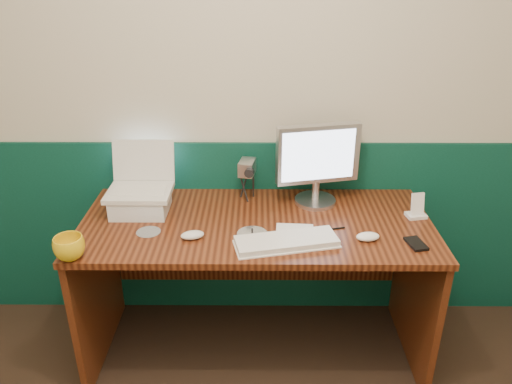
{
  "coord_description": "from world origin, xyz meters",
  "views": [
    {
      "loc": [
        0.12,
        -0.61,
        1.85
      ],
      "look_at": [
        0.11,
        1.23,
        0.97
      ],
      "focal_mm": 35.0,
      "sensor_mm": 36.0,
      "label": 1
    }
  ],
  "objects_px": {
    "monitor": "(317,165)",
    "camcorder": "(247,179)",
    "keyboard": "(286,242)",
    "laptop": "(137,170)",
    "mug": "(69,248)",
    "desk": "(256,289)"
  },
  "relations": [
    {
      "from": "monitor",
      "to": "camcorder",
      "type": "distance_m",
      "value": 0.35
    },
    {
      "from": "camcorder",
      "to": "keyboard",
      "type": "bearing_deg",
      "value": -58.12
    },
    {
      "from": "laptop",
      "to": "monitor",
      "type": "distance_m",
      "value": 0.84
    },
    {
      "from": "laptop",
      "to": "mug",
      "type": "distance_m",
      "value": 0.48
    },
    {
      "from": "monitor",
      "to": "mug",
      "type": "distance_m",
      "value": 1.16
    },
    {
      "from": "monitor",
      "to": "camcorder",
      "type": "xyz_separation_m",
      "value": [
        -0.33,
        0.04,
        -0.09
      ]
    },
    {
      "from": "monitor",
      "to": "laptop",
      "type": "bearing_deg",
      "value": 174.47
    },
    {
      "from": "camcorder",
      "to": "laptop",
      "type": "bearing_deg",
      "value": -153.63
    },
    {
      "from": "mug",
      "to": "desk",
      "type": "bearing_deg",
      "value": 22.73
    },
    {
      "from": "laptop",
      "to": "camcorder",
      "type": "relative_size",
      "value": 1.41
    },
    {
      "from": "keyboard",
      "to": "mug",
      "type": "xyz_separation_m",
      "value": [
        -0.87,
        -0.11,
        0.04
      ]
    },
    {
      "from": "desk",
      "to": "laptop",
      "type": "bearing_deg",
      "value": 170.01
    },
    {
      "from": "mug",
      "to": "camcorder",
      "type": "height_order",
      "value": "camcorder"
    },
    {
      "from": "laptop",
      "to": "keyboard",
      "type": "distance_m",
      "value": 0.76
    },
    {
      "from": "laptop",
      "to": "camcorder",
      "type": "height_order",
      "value": "laptop"
    },
    {
      "from": "desk",
      "to": "laptop",
      "type": "distance_m",
      "value": 0.81
    },
    {
      "from": "monitor",
      "to": "mug",
      "type": "bearing_deg",
      "value": -166.24
    },
    {
      "from": "desk",
      "to": "monitor",
      "type": "relative_size",
      "value": 4.04
    },
    {
      "from": "desk",
      "to": "monitor",
      "type": "height_order",
      "value": "monitor"
    },
    {
      "from": "camcorder",
      "to": "mug",
      "type": "bearing_deg",
      "value": -131.3
    },
    {
      "from": "desk",
      "to": "camcorder",
      "type": "relative_size",
      "value": 7.62
    },
    {
      "from": "desk",
      "to": "monitor",
      "type": "bearing_deg",
      "value": 34.6
    }
  ]
}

